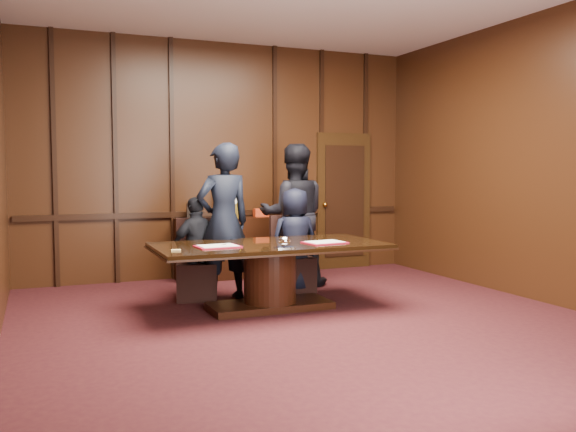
{
  "coord_description": "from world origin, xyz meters",
  "views": [
    {
      "loc": [
        -2.64,
        -5.37,
        1.59
      ],
      "look_at": [
        0.13,
        1.33,
        1.05
      ],
      "focal_mm": 38.0,
      "sensor_mm": 36.0,
      "label": 1
    }
  ],
  "objects_px": {
    "conference_table": "(270,265)",
    "signatory_right": "(295,240)",
    "signatory_left": "(197,249)",
    "witness_right": "(294,215)",
    "witness_left": "(224,222)",
    "sideboard": "(230,245)"
  },
  "relations": [
    {
      "from": "conference_table",
      "to": "signatory_right",
      "type": "height_order",
      "value": "signatory_right"
    },
    {
      "from": "signatory_left",
      "to": "witness_right",
      "type": "relative_size",
      "value": 0.65
    },
    {
      "from": "signatory_right",
      "to": "witness_right",
      "type": "bearing_deg",
      "value": -113.58
    },
    {
      "from": "witness_right",
      "to": "conference_table",
      "type": "bearing_deg",
      "value": 74.39
    },
    {
      "from": "signatory_right",
      "to": "witness_left",
      "type": "height_order",
      "value": "witness_left"
    },
    {
      "from": "conference_table",
      "to": "signatory_right",
      "type": "relative_size",
      "value": 1.92
    },
    {
      "from": "signatory_left",
      "to": "signatory_right",
      "type": "distance_m",
      "value": 1.3
    },
    {
      "from": "conference_table",
      "to": "signatory_right",
      "type": "bearing_deg",
      "value": 50.91
    },
    {
      "from": "sideboard",
      "to": "witness_left",
      "type": "bearing_deg",
      "value": -109.88
    },
    {
      "from": "conference_table",
      "to": "witness_right",
      "type": "relative_size",
      "value": 1.34
    },
    {
      "from": "sideboard",
      "to": "signatory_right",
      "type": "height_order",
      "value": "sideboard"
    },
    {
      "from": "conference_table",
      "to": "witness_left",
      "type": "distance_m",
      "value": 0.91
    },
    {
      "from": "signatory_right",
      "to": "witness_left",
      "type": "bearing_deg",
      "value": 3.09
    },
    {
      "from": "conference_table",
      "to": "signatory_left",
      "type": "relative_size",
      "value": 2.06
    },
    {
      "from": "signatory_right",
      "to": "witness_right",
      "type": "relative_size",
      "value": 0.7
    },
    {
      "from": "signatory_right",
      "to": "witness_right",
      "type": "distance_m",
      "value": 0.59
    },
    {
      "from": "conference_table",
      "to": "witness_left",
      "type": "bearing_deg",
      "value": 115.2
    },
    {
      "from": "witness_right",
      "to": "signatory_right",
      "type": "bearing_deg",
      "value": 86.08
    },
    {
      "from": "signatory_right",
      "to": "witness_right",
      "type": "height_order",
      "value": "witness_right"
    },
    {
      "from": "sideboard",
      "to": "conference_table",
      "type": "xyz_separation_m",
      "value": [
        -0.19,
        -2.16,
        0.02
      ]
    },
    {
      "from": "witness_left",
      "to": "witness_right",
      "type": "relative_size",
      "value": 0.98
    },
    {
      "from": "signatory_left",
      "to": "signatory_right",
      "type": "relative_size",
      "value": 0.93
    }
  ]
}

